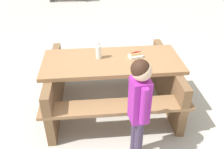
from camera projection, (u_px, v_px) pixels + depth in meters
name	position (u px, v px, depth m)	size (l,w,h in m)	color
ground_plane	(112.00, 105.00, 3.50)	(30.00, 30.00, 0.00)	#B7B2A8
picnic_table	(112.00, 79.00, 3.27)	(2.05, 1.75, 0.75)	olive
soda_bottle	(99.00, 51.00, 3.09)	(0.08, 0.08, 0.23)	silver
hotdog_tray	(136.00, 55.00, 3.15)	(0.19, 0.12, 0.08)	white
child_in_coat	(139.00, 101.00, 2.31)	(0.20, 0.31, 1.25)	#3F334C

